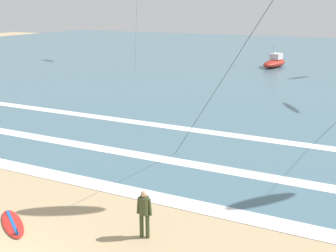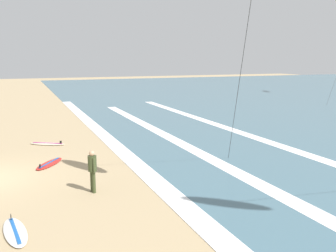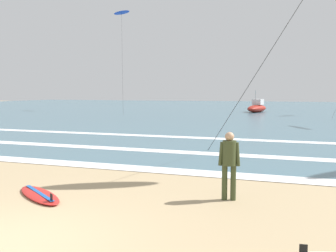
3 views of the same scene
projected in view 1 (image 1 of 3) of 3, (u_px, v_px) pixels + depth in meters
ocean_surface at (289, 59)px, 54.78m from camera, size 140.00×90.00×0.01m
wave_foam_shoreline at (87, 182)px, 16.55m from camera, size 51.36×0.90×0.01m
wave_foam_mid_break at (122, 152)px, 19.99m from camera, size 37.24×0.82×0.01m
wave_foam_outer_break at (162, 126)px, 24.38m from camera, size 42.58×0.82×0.01m
surfer_foreground_main at (144, 210)px, 12.39m from camera, size 0.52×0.32×1.60m
surfboard_near_water at (13, 223)px, 13.36m from camera, size 2.08×1.66×0.25m
offshore_boat at (275, 62)px, 47.79m from camera, size 2.67×5.43×2.70m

